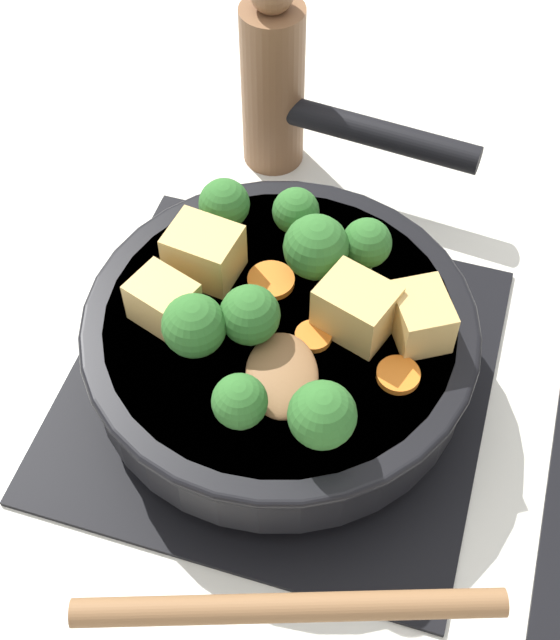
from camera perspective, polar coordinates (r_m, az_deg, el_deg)
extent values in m
plane|color=silver|center=(0.68, 0.00, -3.89)|extent=(2.40, 2.40, 0.00)
cube|color=black|center=(0.68, 0.00, -3.70)|extent=(0.31, 0.31, 0.01)
torus|color=black|center=(0.66, 0.00, -2.94)|extent=(0.24, 0.24, 0.01)
cube|color=black|center=(0.66, 0.00, -2.94)|extent=(0.01, 0.23, 0.01)
cube|color=black|center=(0.66, 0.00, -2.94)|extent=(0.23, 0.01, 0.01)
cylinder|color=black|center=(0.64, 0.00, -1.37)|extent=(0.27, 0.27, 0.05)
cylinder|color=#5B3316|center=(0.63, 0.00, -1.16)|extent=(0.25, 0.25, 0.04)
torus|color=black|center=(0.62, 0.00, -0.22)|extent=(0.28, 0.28, 0.01)
cylinder|color=black|center=(0.77, 6.43, 11.73)|extent=(0.04, 0.17, 0.02)
ellipsoid|color=brown|center=(0.58, 0.12, -3.55)|extent=(0.08, 0.07, 0.01)
cylinder|color=brown|center=(0.51, 0.59, -17.94)|extent=(0.09, 0.23, 0.02)
cube|color=tan|center=(0.60, 4.89, 0.76)|extent=(0.05, 0.06, 0.04)
cube|color=tan|center=(0.60, 8.98, 0.20)|extent=(0.06, 0.05, 0.04)
cube|color=tan|center=(0.61, -7.47, 1.19)|extent=(0.05, 0.05, 0.03)
cube|color=tan|center=(0.63, -4.89, 4.33)|extent=(0.05, 0.05, 0.04)
cylinder|color=#709956|center=(0.56, 2.63, -7.25)|extent=(0.01, 0.01, 0.01)
sphere|color=#2D6628|center=(0.54, 2.72, -6.10)|extent=(0.04, 0.04, 0.04)
cylinder|color=#709956|center=(0.60, -1.89, -0.89)|extent=(0.01, 0.01, 0.01)
sphere|color=#2D6628|center=(0.59, -1.94, 0.33)|extent=(0.04, 0.04, 0.04)
cylinder|color=#709956|center=(0.65, 5.44, 3.78)|extent=(0.01, 0.01, 0.01)
sphere|color=#2D6628|center=(0.63, 5.57, 4.93)|extent=(0.04, 0.04, 0.04)
cylinder|color=#709956|center=(0.64, 2.26, 3.28)|extent=(0.01, 0.01, 0.01)
sphere|color=#2D6628|center=(0.62, 2.33, 4.68)|extent=(0.05, 0.05, 0.05)
cylinder|color=#709956|center=(0.67, -3.50, 6.23)|extent=(0.01, 0.01, 0.01)
sphere|color=#2D6628|center=(0.65, -3.59, 7.43)|extent=(0.04, 0.04, 0.04)
cylinder|color=#709956|center=(0.60, -5.36, -1.63)|extent=(0.01, 0.01, 0.01)
sphere|color=#2D6628|center=(0.58, -5.52, -0.37)|extent=(0.04, 0.04, 0.04)
cylinder|color=#709956|center=(0.66, 0.99, 5.85)|extent=(0.01, 0.01, 0.01)
sphere|color=#2D6628|center=(0.65, 1.02, 6.99)|extent=(0.03, 0.03, 0.03)
cylinder|color=#709956|center=(0.57, -2.42, -6.28)|extent=(0.01, 0.01, 0.01)
sphere|color=#2D6628|center=(0.55, -2.49, -5.26)|extent=(0.04, 0.04, 0.04)
cylinder|color=orange|center=(0.61, 2.14, -1.05)|extent=(0.03, 0.03, 0.01)
cylinder|color=orange|center=(0.59, 7.58, -3.51)|extent=(0.03, 0.03, 0.01)
cylinder|color=orange|center=(0.64, -0.58, 2.54)|extent=(0.03, 0.03, 0.01)
cylinder|color=brown|center=(0.79, -0.46, 14.62)|extent=(0.05, 0.05, 0.16)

